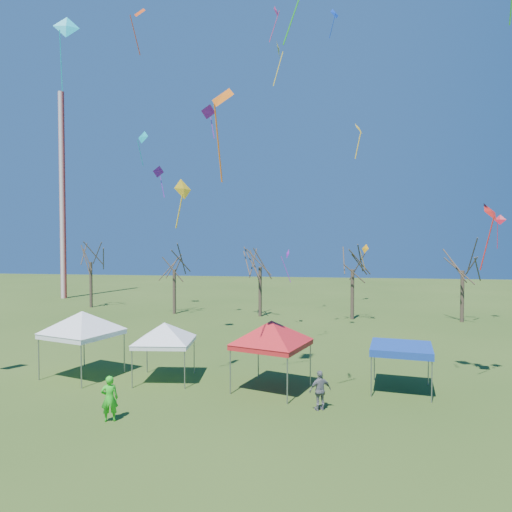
{
  "coord_description": "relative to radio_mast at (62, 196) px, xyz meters",
  "views": [
    {
      "loc": [
        3.5,
        -17.48,
        7.1
      ],
      "look_at": [
        0.44,
        3.0,
        6.38
      ],
      "focal_mm": 32.0,
      "sensor_mm": 36.0,
      "label": 1
    }
  ],
  "objects": [
    {
      "name": "tree_2",
      "position": [
        25.63,
        -9.62,
        -6.21
      ],
      "size": [
        3.71,
        3.71,
        8.18
      ],
      "color": "#3D2D21",
      "rests_on": "ground"
    },
    {
      "name": "tent_white_west",
      "position": [
        19.08,
        -29.53,
        -9.32
      ],
      "size": [
        4.26,
        4.26,
        3.94
      ],
      "rotation": [
        0.0,
        0.0,
        -0.3
      ],
      "color": "gray",
      "rests_on": "ground"
    },
    {
      "name": "kite_1",
      "position": [
        24.86,
        -30.49,
        -2.99
      ],
      "size": [
        0.86,
        1.07,
        2.4
      ],
      "rotation": [
        0.0,
        0.0,
        1.01
      ],
      "color": "yellow",
      "rests_on": "ground"
    },
    {
      "name": "tent_red",
      "position": [
        29.06,
        -30.2,
        -9.43
      ],
      "size": [
        4.1,
        4.1,
        3.81
      ],
      "rotation": [
        0.0,
        0.0,
        -0.33
      ],
      "color": "gray",
      "rests_on": "ground"
    },
    {
      "name": "kite_8",
      "position": [
        18.41,
        -29.53,
        5.47
      ],
      "size": [
        1.4,
        0.98,
        3.84
      ],
      "rotation": [
        0.0,
        0.0,
        0.39
      ],
      "color": "#0EBBD5",
      "rests_on": "ground"
    },
    {
      "name": "kite_13",
      "position": [
        16.92,
        -12.58,
        0.64
      ],
      "size": [
        1.13,
        1.18,
        2.83
      ],
      "rotation": [
        0.0,
        0.0,
        3.99
      ],
      "color": "purple",
      "rests_on": "ground"
    },
    {
      "name": "kite_24",
      "position": [
        28.88,
        -25.2,
        5.44
      ],
      "size": [
        0.59,
        1.0,
        2.65
      ],
      "rotation": [
        0.0,
        0.0,
        1.57
      ],
      "color": "yellow",
      "rests_on": "ground"
    },
    {
      "name": "kite_5",
      "position": [
        27.71,
        -34.68,
        -0.11
      ],
      "size": [
        1.38,
        1.25,
        3.62
      ],
      "rotation": [
        0.0,
        0.0,
        5.76
      ],
      "color": "#E35F0B",
      "rests_on": "ground"
    },
    {
      "name": "kite_19",
      "position": [
        34.9,
        -12.22,
        -6.17
      ],
      "size": [
        0.77,
        0.83,
        2.25
      ],
      "rotation": [
        0.0,
        0.0,
        5.34
      ],
      "color": "orange",
      "rests_on": "ground"
    },
    {
      "name": "kite_17",
      "position": [
        39.09,
        -29.06,
        -4.14
      ],
      "size": [
        1.2,
        1.22,
        3.17
      ],
      "rotation": [
        0.0,
        0.0,
        0.81
      ],
      "color": "red",
      "rests_on": "ground"
    },
    {
      "name": "tree_3",
      "position": [
        34.03,
        -9.96,
        -6.42
      ],
      "size": [
        3.59,
        3.59,
        7.91
      ],
      "color": "#3D2D21",
      "rests_on": "ground"
    },
    {
      "name": "kite_18",
      "position": [
        33.3,
        -26.58,
        0.46
      ],
      "size": [
        0.7,
        0.88,
        1.95
      ],
      "rotation": [
        0.0,
        0.0,
        1.21
      ],
      "color": "yellow",
      "rests_on": "ground"
    },
    {
      "name": "person_green",
      "position": [
        23.21,
        -34.89,
        -11.6
      ],
      "size": [
        0.77,
        0.64,
        1.8
      ],
      "primitive_type": "imported",
      "rotation": [
        0.0,
        0.0,
        3.51
      ],
      "color": "#29D121",
      "rests_on": "ground"
    },
    {
      "name": "kite_12",
      "position": [
        46.06,
        -10.7,
        -3.76
      ],
      "size": [
        0.98,
        0.68,
        2.89
      ],
      "rotation": [
        0.0,
        0.0,
        5.9
      ],
      "color": "red",
      "rests_on": "ground"
    },
    {
      "name": "kite_2",
      "position": [
        14.02,
        -9.0,
        4.59
      ],
      "size": [
        1.46,
        1.05,
        3.4
      ],
      "rotation": [
        0.0,
        0.0,
        5.85
      ],
      "color": "#0BA3AE",
      "rests_on": "ground"
    },
    {
      "name": "tree_4",
      "position": [
        43.36,
        -10.0,
        -6.44
      ],
      "size": [
        3.58,
        3.58,
        7.89
      ],
      "color": "#3D2D21",
      "rests_on": "ground"
    },
    {
      "name": "kite_11",
      "position": [
        22.28,
        -15.66,
        4.86
      ],
      "size": [
        1.51,
        1.42,
        2.73
      ],
      "rotation": [
        0.0,
        0.0,
        3.78
      ],
      "color": "purple",
      "rests_on": "ground"
    },
    {
      "name": "radio_mast",
      "position": [
        0.0,
        0.0,
        0.0
      ],
      "size": [
        0.7,
        0.7,
        25.0
      ],
      "primitive_type": "cylinder",
      "color": "silver",
      "rests_on": "ground"
    },
    {
      "name": "kite_26",
      "position": [
        27.65,
        -14.7,
        12.78
      ],
      "size": [
        0.88,
        1.09,
        2.99
      ],
      "rotation": [
        0.0,
        0.0,
        1.26
      ],
      "color": "#D83068",
      "rests_on": "ground"
    },
    {
      "name": "kite_3",
      "position": [
        32.34,
        -9.08,
        15.02
      ],
      "size": [
        1.13,
        1.19,
        2.74
      ],
      "rotation": [
        0.0,
        0.0,
        0.85
      ],
      "color": "blue",
      "rests_on": "ground"
    },
    {
      "name": "person_grey",
      "position": [
        31.37,
        -32.5,
        -11.67
      ],
      "size": [
        1.05,
        0.79,
        1.66
      ],
      "primitive_type": "imported",
      "rotation": [
        0.0,
        0.0,
        3.59
      ],
      "color": "slate",
      "rests_on": "ground"
    },
    {
      "name": "tree_1",
      "position": [
        17.23,
        -9.35,
        -6.71
      ],
      "size": [
        3.42,
        3.42,
        7.54
      ],
      "color": "#3D2D21",
      "rests_on": "ground"
    },
    {
      "name": "tent_blue",
      "position": [
        35.12,
        -29.46,
        -10.51
      ],
      "size": [
        3.15,
        3.15,
        2.16
      ],
      "rotation": [
        0.0,
        0.0,
        -0.16
      ],
      "color": "gray",
      "rests_on": "ground"
    },
    {
      "name": "kite_22",
      "position": [
        28.54,
        -14.56,
        -6.61
      ],
      "size": [
        0.82,
        0.97,
        2.78
      ],
      "rotation": [
        0.0,
        0.0,
        5.08
      ],
      "color": "purple",
      "rests_on": "ground"
    },
    {
      "name": "tree_0",
      "position": [
        7.15,
        -6.62,
        -6.01
      ],
      "size": [
        3.83,
        3.83,
        8.44
      ],
      "color": "#3D2D21",
      "rests_on": "ground"
    },
    {
      "name": "ground",
      "position": [
        28.0,
        -34.0,
        -12.5
      ],
      "size": [
        140.0,
        140.0,
        0.0
      ],
      "primitive_type": "plane",
      "color": "#324E19",
      "rests_on": "ground"
    },
    {
      "name": "kite_7",
      "position": [
        20.37,
        -24.8,
        8.33
      ],
      "size": [
        1.16,
        1.05,
        2.77
      ],
      "rotation": [
        0.0,
        0.0,
        5.87
      ],
      "color": "#EA430C",
      "rests_on": "ground"
    },
    {
      "name": "tent_white_mid",
      "position": [
        23.55,
        -29.56,
        -9.76
      ],
      "size": [
        3.83,
        3.83,
        3.4
      ],
      "rotation": [
        0.0,
        0.0,
        0.1
      ],
      "color": "gray",
      "rests_on": "ground"
    }
  ]
}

